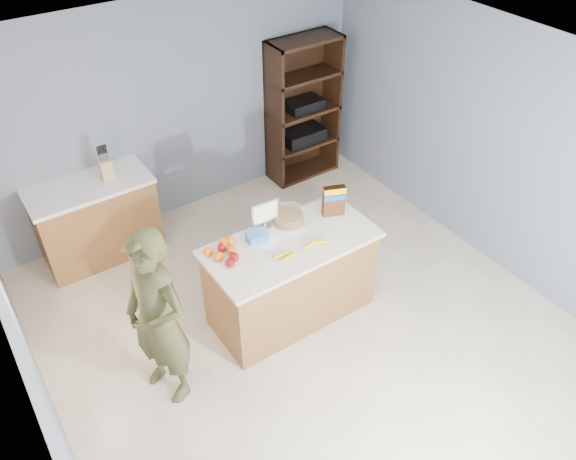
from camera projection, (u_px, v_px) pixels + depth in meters
floor at (309, 331)px, 5.34m from camera, size 4.50×5.00×0.02m
walls at (314, 188)px, 4.30m from camera, size 4.52×5.02×2.51m
counter_peninsula at (291, 281)px, 5.27m from camera, size 1.56×0.76×0.90m
back_cabinet at (97, 219)px, 5.95m from camera, size 1.24×0.62×0.90m
shelving_unit at (301, 111)px, 6.99m from camera, size 0.90×0.40×1.80m
person at (158, 320)px, 4.33m from camera, size 0.59×0.71×1.67m
knife_block at (106, 169)px, 5.67m from camera, size 0.12×0.10×0.31m
envelopes at (283, 237)px, 5.01m from camera, size 0.49×0.20×0.00m
bananas at (300, 250)px, 4.85m from camera, size 0.54×0.12×0.04m
apples at (229, 256)px, 4.76m from camera, size 0.15×0.29×0.08m
oranges at (223, 248)px, 4.84m from camera, size 0.31×0.22×0.08m
blue_carton at (257, 236)px, 4.96m from camera, size 0.19×0.14×0.08m
salad_bowl at (288, 217)px, 5.15m from camera, size 0.30×0.30×0.13m
tv at (265, 213)px, 5.03m from camera, size 0.28×0.12×0.28m
cereal_box at (334, 199)px, 5.17m from camera, size 0.22×0.15×0.31m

